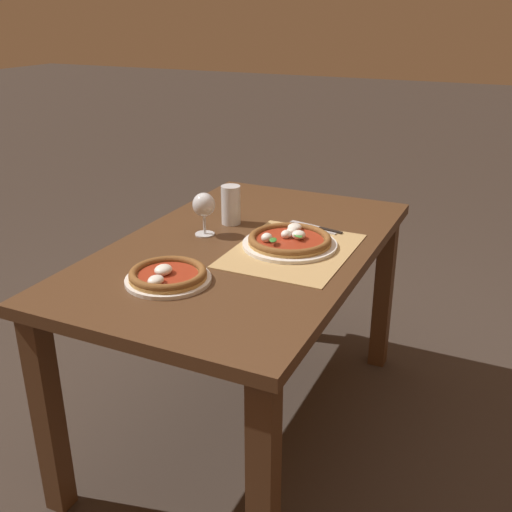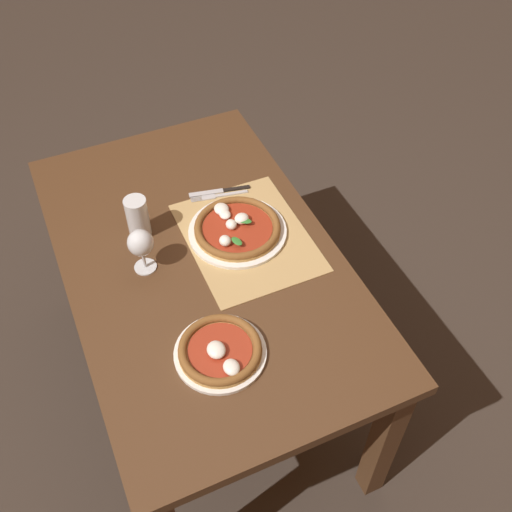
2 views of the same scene
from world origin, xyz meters
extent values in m
plane|color=#382D26|center=(0.00, 0.00, 0.00)|extent=(24.00, 24.00, 0.00)
cube|color=#4C301C|center=(0.00, 0.00, 0.72)|extent=(1.38, 0.84, 0.04)
cube|color=#4C301C|center=(-0.63, -0.36, 0.35)|extent=(0.07, 0.07, 0.70)
cube|color=#4C301C|center=(0.63, -0.36, 0.35)|extent=(0.07, 0.07, 0.70)
cube|color=#4C301C|center=(-0.63, 0.36, 0.35)|extent=(0.07, 0.07, 0.70)
cube|color=#4C301C|center=(0.63, 0.36, 0.35)|extent=(0.07, 0.07, 0.70)
cube|color=tan|center=(0.02, -0.17, 0.74)|extent=(0.49, 0.38, 0.00)
cylinder|color=white|center=(0.05, -0.15, 0.75)|extent=(0.32, 0.32, 0.01)
cylinder|color=tan|center=(0.05, -0.15, 0.76)|extent=(0.28, 0.28, 0.01)
torus|color=brown|center=(0.05, -0.15, 0.77)|extent=(0.28, 0.28, 0.02)
cylinder|color=maroon|center=(0.05, -0.15, 0.77)|extent=(0.23, 0.23, 0.00)
ellipsoid|color=white|center=(0.05, -0.13, 0.78)|extent=(0.04, 0.04, 0.03)
ellipsoid|color=white|center=(-0.01, -0.09, 0.78)|extent=(0.04, 0.04, 0.03)
ellipsoid|color=white|center=(0.14, -0.13, 0.78)|extent=(0.06, 0.05, 0.03)
ellipsoid|color=white|center=(0.11, -0.13, 0.78)|extent=(0.04, 0.04, 0.02)
ellipsoid|color=white|center=(0.06, -0.17, 0.78)|extent=(0.04, 0.05, 0.03)
ellipsoid|color=#337A2D|center=(-0.03, -0.12, 0.79)|extent=(0.05, 0.04, 0.00)
ellipsoid|color=#337A2D|center=(0.05, -0.18, 0.79)|extent=(0.05, 0.05, 0.00)
cylinder|color=white|center=(-0.36, 0.07, 0.75)|extent=(0.26, 0.26, 0.01)
cylinder|color=tan|center=(-0.36, 0.07, 0.76)|extent=(0.23, 0.23, 0.01)
torus|color=brown|center=(-0.36, 0.07, 0.77)|extent=(0.23, 0.23, 0.02)
cylinder|color=maroon|center=(-0.36, 0.07, 0.76)|extent=(0.18, 0.18, 0.00)
ellipsoid|color=white|center=(-0.37, 0.09, 0.78)|extent=(0.06, 0.05, 0.03)
ellipsoid|color=white|center=(-0.43, 0.07, 0.77)|extent=(0.05, 0.04, 0.03)
cylinder|color=silver|center=(0.03, 0.17, 0.74)|extent=(0.07, 0.07, 0.00)
cylinder|color=silver|center=(0.03, 0.17, 0.78)|extent=(0.01, 0.01, 0.06)
ellipsoid|color=silver|center=(0.03, 0.17, 0.85)|extent=(0.08, 0.08, 0.08)
ellipsoid|color=#AD5B14|center=(0.03, 0.17, 0.84)|extent=(0.07, 0.07, 0.05)
cylinder|color=silver|center=(0.17, 0.14, 0.81)|extent=(0.07, 0.07, 0.15)
cylinder|color=black|center=(0.17, 0.14, 0.80)|extent=(0.07, 0.07, 0.12)
cylinder|color=silver|center=(0.17, 0.14, 0.86)|extent=(0.07, 0.07, 0.02)
cube|color=#B7B7BC|center=(0.23, -0.20, 0.75)|extent=(0.03, 0.12, 0.00)
cube|color=#B7B7BC|center=(0.24, -0.12, 0.75)|extent=(0.03, 0.05, 0.00)
cylinder|color=#B7B7BC|center=(0.26, -0.08, 0.75)|extent=(0.01, 0.04, 0.00)
cylinder|color=#B7B7BC|center=(0.25, -0.08, 0.75)|extent=(0.01, 0.04, 0.00)
cylinder|color=#B7B7BC|center=(0.25, -0.08, 0.75)|extent=(0.01, 0.04, 0.00)
cylinder|color=#B7B7BC|center=(0.24, -0.08, 0.75)|extent=(0.01, 0.04, 0.00)
cube|color=black|center=(0.24, -0.23, 0.75)|extent=(0.03, 0.10, 0.01)
cube|color=#B7B7BC|center=(0.26, -0.12, 0.75)|extent=(0.04, 0.12, 0.00)
camera|label=1|loc=(-1.71, -0.84, 1.49)|focal=42.00mm
camera|label=2|loc=(-1.22, 0.35, 2.15)|focal=42.00mm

